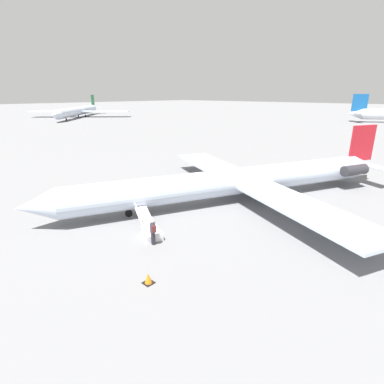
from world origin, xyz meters
TOP-DOWN VIEW (x-y plane):
  - ground_plane at (0.00, 0.00)m, footprint 600.00×600.00m
  - airplane_main at (-0.86, 0.39)m, footprint 32.81×26.13m
  - airplane_far_center at (-39.19, -104.13)m, footprint 39.37×39.76m
  - boarding_stairs at (9.54, -0.23)m, footprint 2.56×4.08m
  - passenger at (10.34, 1.06)m, footprint 0.46×0.57m
  - traffic_cone_near_stairs at (13.23, 4.08)m, footprint 0.53×0.53m

SIDE VIEW (x-z plane):
  - ground_plane at x=0.00m, z-range 0.00..0.00m
  - traffic_cone_near_stairs at x=13.23m, z-range -0.02..0.56m
  - boarding_stairs at x=9.54m, z-range -0.43..1.16m
  - passenger at x=10.34m, z-range 0.13..1.87m
  - airplane_main at x=-0.86m, z-range -1.25..4.94m
  - airplane_far_center at x=-39.19m, z-range -1.76..6.89m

